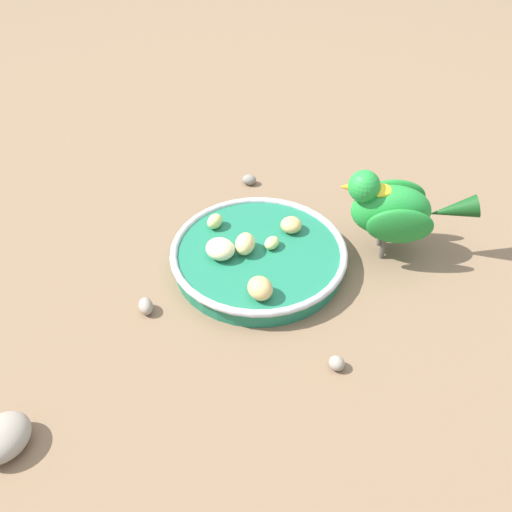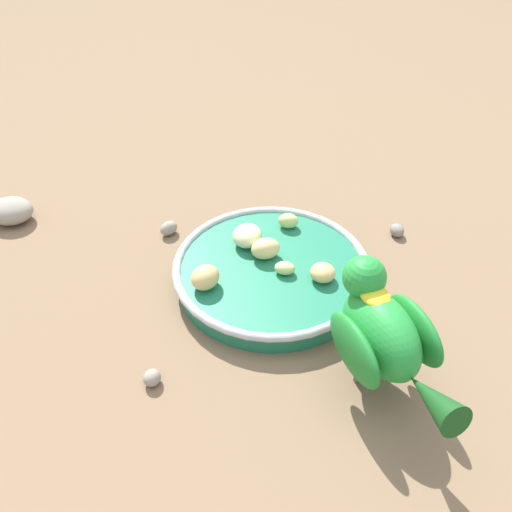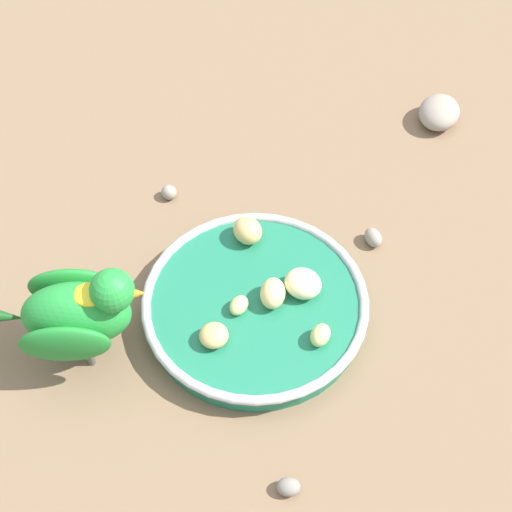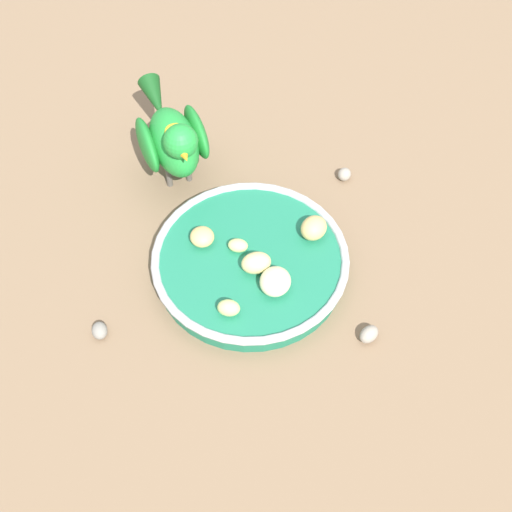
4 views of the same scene
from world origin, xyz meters
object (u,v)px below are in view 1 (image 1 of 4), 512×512
pebble_2 (146,306)px  rock_large (3,438)px  apple_piece_4 (271,243)px  apple_piece_3 (260,288)px  pebble_0 (337,363)px  feeding_bowl (259,256)px  apple_piece_1 (220,249)px  pebble_1 (249,180)px  apple_piece_5 (291,225)px  apple_piece_2 (245,244)px  apple_piece_0 (215,221)px  parrot (394,208)px

pebble_2 → rock_large: bearing=28.8°
apple_piece_4 → pebble_2: 0.18m
apple_piece_3 → pebble_0: bearing=104.5°
feeding_bowl → pebble_2: feeding_bowl is taller
apple_piece_1 → apple_piece_4: (-0.07, 0.02, -0.01)m
pebble_1 → apple_piece_5: bearing=82.4°
apple_piece_2 → apple_piece_3: size_ratio=1.02×
pebble_1 → apple_piece_0: bearing=42.5°
apple_piece_5 → pebble_0: (0.07, 0.21, -0.03)m
apple_piece_0 → apple_piece_4: (-0.05, 0.08, -0.00)m
apple_piece_2 → apple_piece_4: bearing=163.0°
apple_piece_3 → apple_piece_4: (-0.06, -0.07, -0.01)m
apple_piece_5 → pebble_2: 0.23m
rock_large → pebble_2: rock_large is taller
pebble_1 → pebble_2: 0.31m
apple_piece_2 → pebble_1: (-0.10, -0.17, -0.03)m
apple_piece_3 → apple_piece_4: bearing=-128.4°
apple_piece_1 → apple_piece_0: bearing=-110.0°
apple_piece_4 → parrot: size_ratio=0.14×
apple_piece_2 → apple_piece_5: (-0.08, -0.01, -0.00)m
parrot → pebble_2: 0.35m
apple_piece_3 → feeding_bowl: bearing=-118.4°
apple_piece_2 → apple_piece_3: 0.09m
apple_piece_3 → rock_large: 0.32m
rock_large → apple_piece_2: bearing=-160.5°
apple_piece_5 → pebble_1: bearing=-97.6°
apple_piece_2 → pebble_2: bearing=5.6°
feeding_bowl → apple_piece_5: size_ratio=8.05×
apple_piece_2 → pebble_2: 0.15m
apple_piece_2 → rock_large: (0.35, 0.12, -0.02)m
apple_piece_0 → apple_piece_4: 0.09m
apple_piece_1 → apple_piece_4: size_ratio=1.64×
apple_piece_0 → pebble_0: (-0.02, 0.27, -0.03)m
apple_piece_5 → rock_large: 0.44m
apple_piece_2 → parrot: parrot is taller
apple_piece_0 → pebble_1: size_ratio=1.18×
apple_piece_4 → pebble_0: size_ratio=1.27×
apple_piece_3 → apple_piece_4: size_ratio=1.44×
apple_piece_1 → rock_large: size_ratio=0.65×
apple_piece_1 → pebble_1: apple_piece_1 is taller
apple_piece_4 → parrot: 0.17m
apple_piece_1 → parrot: parrot is taller
apple_piece_0 → rock_large: size_ratio=0.42×
feeding_bowl → apple_piece_3: (0.04, 0.07, 0.02)m
apple_piece_0 → pebble_0: apple_piece_0 is taller
apple_piece_2 → apple_piece_0: bearing=-80.0°
apple_piece_3 → pebble_2: apple_piece_3 is taller
feeding_bowl → pebble_2: size_ratio=9.55×
apple_piece_3 → apple_piece_0: bearing=-94.8°
pebble_0 → pebble_1: bearing=-103.7°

